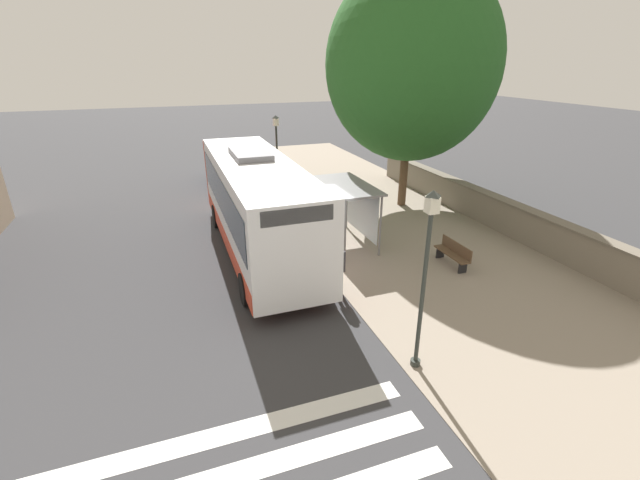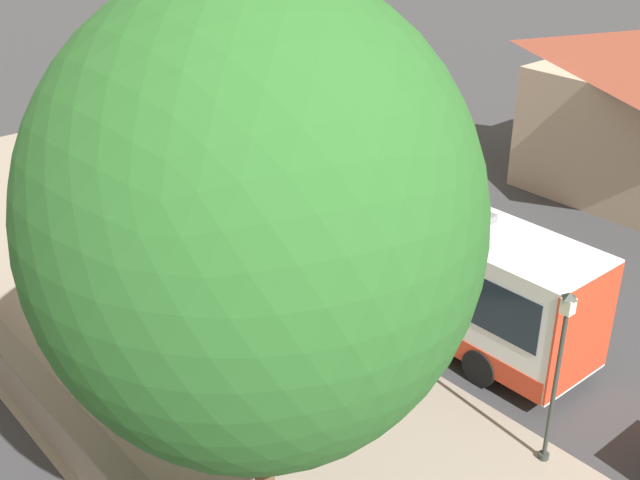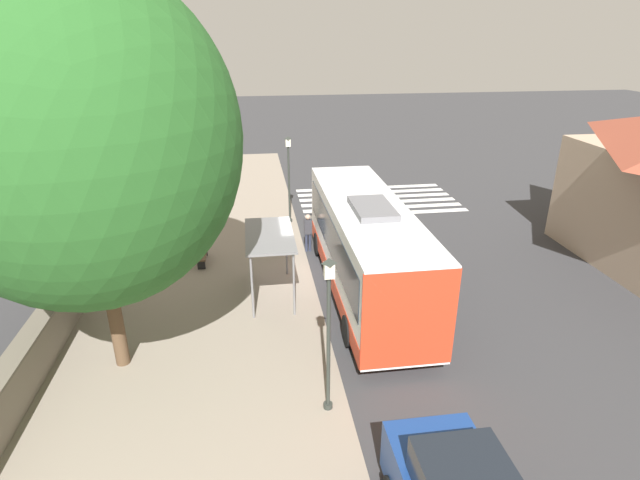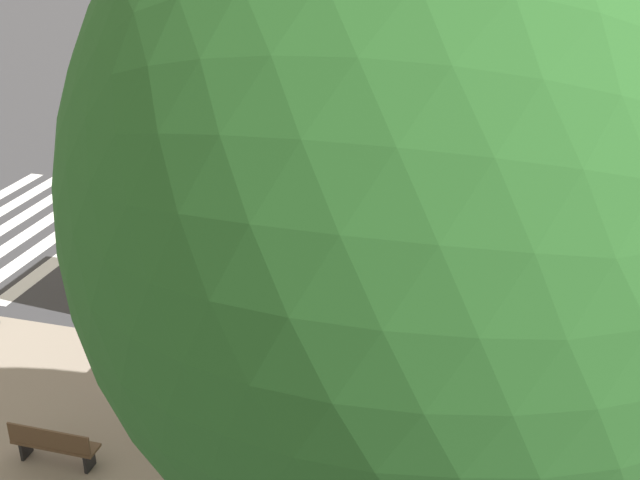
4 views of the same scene
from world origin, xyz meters
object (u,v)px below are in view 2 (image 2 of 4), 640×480
Objects in this scene: pedestrian at (287,252)px; shade_tree at (254,224)px; street_lamp_far at (558,365)px; bench at (168,328)px; street_lamp_near at (204,174)px; bus_shelter at (318,292)px; bus at (423,258)px.

shade_tree is (-6.42, -7.31, 5.61)m from pedestrian.
street_lamp_far is at bearing -93.98° from pedestrian.
street_lamp_far is (3.94, -9.50, 2.09)m from bench.
shade_tree reaches higher than street_lamp_near.
bus_shelter is at bearing -50.23° from bench.
bus is 7.33m from bench.
bus_shelter reaches higher than bench.
shade_tree is (-1.78, -6.74, 6.16)m from bench.
street_lamp_far is at bearing -90.87° from street_lamp_near.
street_lamp_near is at bearing 89.13° from street_lamp_far.
street_lamp_near is at bearing 104.93° from bus.
street_lamp_far is (1.28, -6.31, 0.53)m from bus_shelter.
street_lamp_near is (-0.49, 3.75, 1.59)m from pedestrian.
shade_tree is (-4.43, -3.55, 4.60)m from bus_shelter.
bus_shelter is at bearing -117.80° from pedestrian.
bus is at bearing 21.66° from shade_tree.
shade_tree is at bearing -141.29° from bus_shelter.
bus is 9.83m from shade_tree.
street_lamp_near is 13.18m from shade_tree.
street_lamp_far is 7.54m from shade_tree.
bench is at bearing -172.98° from pedestrian.
bus is 4.52m from pedestrian.
bus_shelter is 2.07× the size of bench.
bus_shelter is 6.46m from street_lamp_far.
bench is (-4.64, -0.57, -0.55)m from pedestrian.
bus_shelter is at bearing 174.19° from bus.
street_lamp_near is 1.02× the size of street_lamp_far.
street_lamp_near is at bearing 97.46° from pedestrian.
bus_shelter is 0.78× the size of street_lamp_near.
shade_tree reaches higher than bench.
bus_shelter is 4.43m from bench.
shade_tree is at bearing -104.78° from bench.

